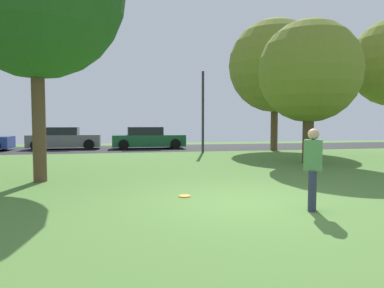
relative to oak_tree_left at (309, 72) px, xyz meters
name	(u,v)px	position (x,y,z in m)	size (l,w,h in m)	color
ground_plane	(240,203)	(-5.15, -6.21, -3.73)	(44.00, 44.00, 0.00)	#547F38
road_strip	(157,148)	(-5.15, 9.79, -3.73)	(44.00, 6.40, 0.01)	#28282B
oak_tree_left	(309,72)	(0.00, 0.00, 0.00)	(4.13, 4.13, 5.81)	brown
maple_tree_near	(275,66)	(1.55, 6.50, 1.29)	(5.47, 5.47, 7.76)	brown
person_catcher	(313,166)	(-4.04, -7.11, -2.88)	(0.39, 0.37, 1.56)	#2D334C
frisbee_disc	(185,196)	(-6.17, -5.37, -3.72)	(0.27, 0.27, 0.03)	orange
parked_car_grey	(64,139)	(-10.93, 10.15, -3.09)	(4.33, 1.93, 1.38)	slate
parked_car_green	(148,139)	(-5.73, 9.56, -3.09)	(4.58, 1.96, 1.38)	#195633
street_lamp_post	(203,112)	(-2.97, 5.99, -1.48)	(0.14, 0.14, 4.50)	#2D2D33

